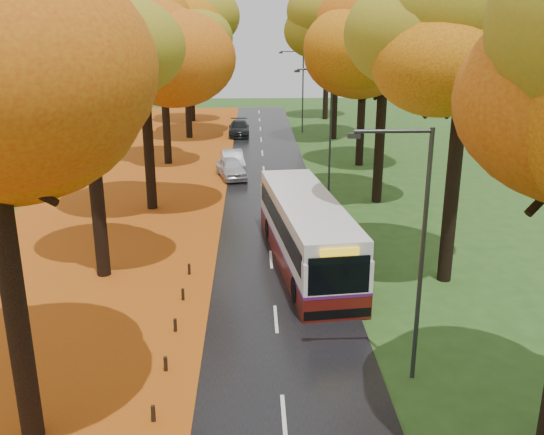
{
  "coord_description": "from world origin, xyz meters",
  "views": [
    {
      "loc": [
        -0.81,
        -8.61,
        10.86
      ],
      "look_at": [
        0.0,
        16.56,
        2.6
      ],
      "focal_mm": 40.0,
      "sensor_mm": 36.0,
      "label": 1
    }
  ],
  "objects_px": {
    "streetlamp_mid": "(327,120)",
    "bus": "(307,230)",
    "streetlamp_far": "(300,85)",
    "car_dark": "(239,128)",
    "streetlamp_near": "(415,238)",
    "car_white": "(231,168)",
    "car_silver": "(232,160)"
  },
  "relations": [
    {
      "from": "streetlamp_mid",
      "to": "car_white",
      "type": "height_order",
      "value": "streetlamp_mid"
    },
    {
      "from": "bus",
      "to": "car_dark",
      "type": "xyz_separation_m",
      "value": [
        -3.76,
        32.78,
        -0.91
      ]
    },
    {
      "from": "streetlamp_near",
      "to": "streetlamp_far",
      "type": "relative_size",
      "value": 1.0
    },
    {
      "from": "streetlamp_mid",
      "to": "car_dark",
      "type": "relative_size",
      "value": 1.65
    },
    {
      "from": "bus",
      "to": "car_dark",
      "type": "distance_m",
      "value": 33.01
    },
    {
      "from": "streetlamp_mid",
      "to": "car_silver",
      "type": "xyz_separation_m",
      "value": [
        -6.3,
        6.05,
        -3.95
      ]
    },
    {
      "from": "bus",
      "to": "car_silver",
      "type": "height_order",
      "value": "bus"
    },
    {
      "from": "bus",
      "to": "streetlamp_far",
      "type": "bearing_deg",
      "value": 79.3
    },
    {
      "from": "bus",
      "to": "car_silver",
      "type": "relative_size",
      "value": 2.72
    },
    {
      "from": "streetlamp_far",
      "to": "bus",
      "type": "bearing_deg",
      "value": -93.87
    },
    {
      "from": "streetlamp_far",
      "to": "car_dark",
      "type": "distance_m",
      "value": 7.46
    },
    {
      "from": "streetlamp_mid",
      "to": "bus",
      "type": "height_order",
      "value": "streetlamp_mid"
    },
    {
      "from": "car_white",
      "to": "car_silver",
      "type": "bearing_deg",
      "value": 75.98
    },
    {
      "from": "streetlamp_mid",
      "to": "bus",
      "type": "distance_m",
      "value": 13.07
    },
    {
      "from": "bus",
      "to": "car_white",
      "type": "bearing_deg",
      "value": 96.98
    },
    {
      "from": "streetlamp_mid",
      "to": "car_silver",
      "type": "distance_m",
      "value": 9.59
    },
    {
      "from": "streetlamp_far",
      "to": "car_dark",
      "type": "height_order",
      "value": "streetlamp_far"
    },
    {
      "from": "car_white",
      "to": "car_dark",
      "type": "relative_size",
      "value": 0.86
    },
    {
      "from": "streetlamp_mid",
      "to": "streetlamp_far",
      "type": "xyz_separation_m",
      "value": [
        0.0,
        22.0,
        0.0
      ]
    },
    {
      "from": "streetlamp_near",
      "to": "car_white",
      "type": "bearing_deg",
      "value": 103.8
    },
    {
      "from": "streetlamp_near",
      "to": "car_dark",
      "type": "bearing_deg",
      "value": 98.19
    },
    {
      "from": "streetlamp_mid",
      "to": "car_white",
      "type": "distance_m",
      "value": 8.29
    },
    {
      "from": "car_dark",
      "to": "car_silver",
      "type": "bearing_deg",
      "value": -91.74
    },
    {
      "from": "streetlamp_near",
      "to": "car_silver",
      "type": "xyz_separation_m",
      "value": [
        -6.3,
        28.05,
        -3.95
      ]
    },
    {
      "from": "car_white",
      "to": "bus",
      "type": "bearing_deg",
      "value": -90.2
    },
    {
      "from": "streetlamp_mid",
      "to": "car_white",
      "type": "bearing_deg",
      "value": 149.94
    },
    {
      "from": "streetlamp_near",
      "to": "car_white",
      "type": "distance_m",
      "value": 26.7
    },
    {
      "from": "streetlamp_far",
      "to": "car_white",
      "type": "xyz_separation_m",
      "value": [
        -6.3,
        -18.36,
        -3.96
      ]
    },
    {
      "from": "car_silver",
      "to": "bus",
      "type": "bearing_deg",
      "value": -85.56
    },
    {
      "from": "bus",
      "to": "streetlamp_mid",
      "type": "bearing_deg",
      "value": 72.59
    },
    {
      "from": "streetlamp_far",
      "to": "car_silver",
      "type": "xyz_separation_m",
      "value": [
        -6.3,
        -15.95,
        -3.95
      ]
    },
    {
      "from": "streetlamp_near",
      "to": "car_white",
      "type": "relative_size",
      "value": 1.92
    }
  ]
}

